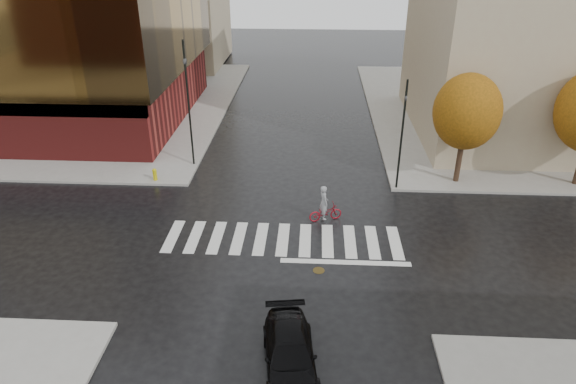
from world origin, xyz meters
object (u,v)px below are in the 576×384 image
at_px(sedan, 290,354).
at_px(traffic_light_nw, 188,95).
at_px(cyclist, 325,209).
at_px(fire_hydrant, 155,174).
at_px(traffic_light_ne, 402,130).

xyz_separation_m(sedan, traffic_light_nw, (-7.07, 16.75, 4.04)).
relative_size(cyclist, fire_hydrant, 2.68).
height_order(sedan, traffic_light_ne, traffic_light_ne).
distance_m(traffic_light_ne, fire_hydrant, 14.74).
height_order(sedan, traffic_light_nw, traffic_light_nw).
bearing_deg(fire_hydrant, traffic_light_nw, 54.25).
distance_m(sedan, traffic_light_ne, 15.41).
height_order(sedan, cyclist, cyclist).
relative_size(sedan, traffic_light_ne, 0.68).
bearing_deg(fire_hydrant, cyclist, -21.49).
distance_m(cyclist, traffic_light_ne, 6.45).
bearing_deg(traffic_light_nw, fire_hydrant, -12.06).
distance_m(sedan, traffic_light_nw, 18.63).
height_order(cyclist, fire_hydrant, cyclist).
xyz_separation_m(sedan, fire_hydrant, (-8.87, 14.25, -0.07)).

